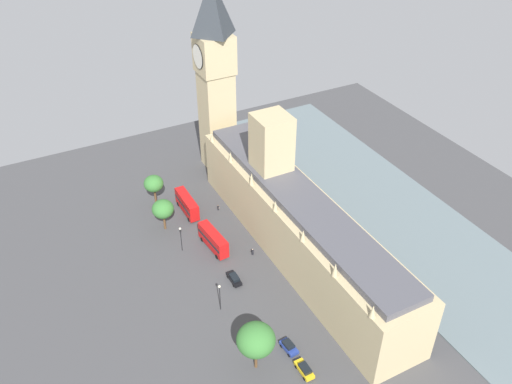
# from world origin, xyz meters

# --- Properties ---
(ground_plane) EXTENTS (144.23, 144.23, 0.00)m
(ground_plane) POSITION_xyz_m (0.00, 0.00, 0.00)
(ground_plane) COLOR #424244
(river_thames) EXTENTS (32.02, 129.81, 0.25)m
(river_thames) POSITION_xyz_m (-30.47, 0.00, 0.12)
(river_thames) COLOR slate
(river_thames) RESTS_ON ground
(parliament_building) EXTENTS (13.67, 74.23, 29.70)m
(parliament_building) POSITION_xyz_m (-1.99, -1.41, 8.72)
(parliament_building) COLOR tan
(parliament_building) RESTS_ON ground
(clock_tower) EXTENTS (9.13, 9.13, 53.76)m
(clock_tower) POSITION_xyz_m (-1.78, -43.85, 27.80)
(clock_tower) COLOR tan
(clock_tower) RESTS_ON ground
(double_decker_bus_far_end) EXTENTS (2.69, 10.51, 4.75)m
(double_decker_bus_far_end) POSITION_xyz_m (14.97, -26.66, 2.63)
(double_decker_bus_far_end) COLOR red
(double_decker_bus_far_end) RESTS_ON ground
(double_decker_bus_kerbside) EXTENTS (3.44, 10.68, 4.75)m
(double_decker_bus_kerbside) POSITION_xyz_m (14.71, -10.74, 2.63)
(double_decker_bus_kerbside) COLOR red
(double_decker_bus_kerbside) RESTS_ON ground
(car_black_corner) EXTENTS (1.89, 4.73, 1.74)m
(car_black_corner) POSITION_xyz_m (15.22, 1.53, 0.89)
(car_black_corner) COLOR black
(car_black_corner) RESTS_ON ground
(car_blue_near_tower) EXTENTS (2.25, 4.21, 1.74)m
(car_blue_near_tower) POSITION_xyz_m (13.94, 22.97, 0.89)
(car_blue_near_tower) COLOR navy
(car_blue_near_tower) RESTS_ON ground
(car_yellow_cab_trailing) EXTENTS (1.92, 4.59, 1.74)m
(car_yellow_cab_trailing) POSITION_xyz_m (14.00, 28.75, 0.89)
(car_yellow_cab_trailing) COLOR gold
(car_yellow_cab_trailing) RESTS_ON ground
(pedestrian_by_river_gate) EXTENTS (0.64, 0.65, 1.56)m
(pedestrian_by_river_gate) POSITION_xyz_m (7.60, -23.85, 0.70)
(pedestrian_by_river_gate) COLOR black
(pedestrian_by_river_gate) RESTS_ON ground
(pedestrian_opposite_hall) EXTENTS (0.59, 0.68, 1.69)m
(pedestrian_opposite_hall) POSITION_xyz_m (7.57, -4.46, 0.76)
(pedestrian_opposite_hall) COLOR black
(pedestrian_opposite_hall) RESTS_ON ground
(plane_tree_midblock) EXTENTS (7.10, 7.10, 10.63)m
(plane_tree_midblock) POSITION_xyz_m (21.31, 23.47, 7.59)
(plane_tree_midblock) COLOR brown
(plane_tree_midblock) RESTS_ON ground
(plane_tree_under_trees) EXTENTS (5.00, 5.00, 9.00)m
(plane_tree_under_trees) POSITION_xyz_m (21.16, -33.26, 6.81)
(plane_tree_under_trees) COLOR brown
(plane_tree_under_trees) RESTS_ON ground
(plane_tree_leading) EXTENTS (5.32, 5.32, 8.34)m
(plane_tree_leading) POSITION_xyz_m (22.41, -22.98, 6.04)
(plane_tree_leading) COLOR brown
(plane_tree_leading) RESTS_ON ground
(street_lamp_slot_10) EXTENTS (0.56, 0.56, 6.85)m
(street_lamp_slot_10) POSITION_xyz_m (21.62, -13.42, 4.73)
(street_lamp_slot_10) COLOR black
(street_lamp_slot_10) RESTS_ON ground
(street_lamp_slot_11) EXTENTS (0.56, 0.56, 6.88)m
(street_lamp_slot_11) POSITION_xyz_m (21.25, 7.51, 4.75)
(street_lamp_slot_11) COLOR black
(street_lamp_slot_11) RESTS_ON ground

